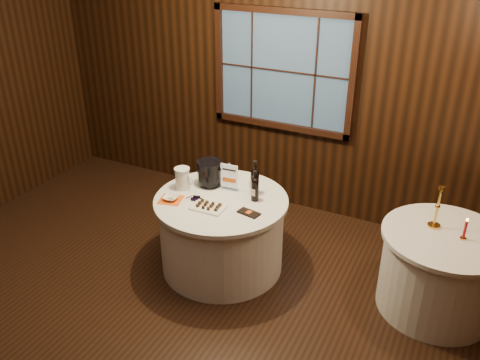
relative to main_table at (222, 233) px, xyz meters
The scene contains 16 objects.
ground 1.07m from the main_table, 90.00° to the right, with size 6.00×6.00×0.00m, color black.
back_wall 1.88m from the main_table, 90.00° to the left, with size 6.00×0.10×3.00m.
main_table is the anchor object (origin of this frame).
side_table 2.02m from the main_table, ahead, with size 1.08×1.08×0.77m.
sign_stand 0.52m from the main_table, 93.98° to the left, with size 0.18×0.10×0.28m.
port_bottle_left 0.63m from the main_table, 44.25° to the left, with size 0.08×0.09×0.35m.
port_bottle_right 0.61m from the main_table, 22.03° to the left, with size 0.07×0.08×0.31m.
ice_bucket 0.60m from the main_table, 139.76° to the left, with size 0.25×0.25×0.26m.
chocolate_plate 0.45m from the main_table, 95.88° to the right, with size 0.32×0.22×0.04m.
chocolate_box 0.54m from the main_table, 20.26° to the right, with size 0.20×0.10×0.02m, color black.
grape_bunch 0.47m from the main_table, 145.82° to the right, with size 0.18×0.09×0.04m.
glass_pitcher 0.66m from the main_table, behind, with size 0.20×0.15×0.22m.
orange_napkin 0.61m from the main_table, 151.18° to the right, with size 0.21×0.21×0.00m, color #DA5112.
cracker_bowl 0.62m from the main_table, 151.18° to the right, with size 0.14×0.14×0.03m, color white.
brass_candlestick 1.98m from the main_table, 11.65° to the left, with size 0.11×0.11×0.39m.
red_candle 2.19m from the main_table, ahead, with size 0.05×0.05×0.20m.
Camera 1 is at (2.03, -2.68, 3.12)m, focal length 38.00 mm.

